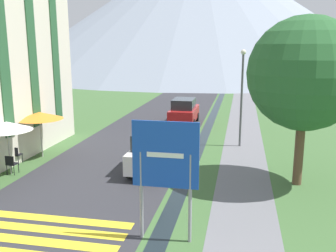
{
  "coord_description": "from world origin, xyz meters",
  "views": [
    {
      "loc": [
        3.36,
        -5.17,
        5.51
      ],
      "look_at": [
        0.37,
        10.0,
        2.16
      ],
      "focal_mm": 40.0,
      "sensor_mm": 36.0,
      "label": 1
    }
  ],
  "objects_px": {
    "parked_car_near": "(153,151)",
    "streetlamp": "(242,90)",
    "cafe_chair_middle": "(11,163)",
    "cafe_umbrella_middle_white": "(7,126)",
    "road_sign": "(165,164)",
    "cafe_umbrella_rear_orange": "(40,116)",
    "parked_car_far": "(184,111)",
    "cafe_chair_far_right": "(16,154)",
    "tree_by_path": "(305,74)"
  },
  "relations": [
    {
      "from": "parked_car_near",
      "to": "parked_car_far",
      "type": "height_order",
      "value": "same"
    },
    {
      "from": "road_sign",
      "to": "cafe_umbrella_rear_orange",
      "type": "relative_size",
      "value": 1.53
    },
    {
      "from": "road_sign",
      "to": "cafe_chair_middle",
      "type": "bearing_deg",
      "value": 151.48
    },
    {
      "from": "parked_car_near",
      "to": "cafe_chair_far_right",
      "type": "xyz_separation_m",
      "value": [
        -6.54,
        -0.46,
        -0.39
      ]
    },
    {
      "from": "cafe_chair_middle",
      "to": "cafe_umbrella_middle_white",
      "type": "distance_m",
      "value": 1.63
    },
    {
      "from": "cafe_chair_far_right",
      "to": "cafe_umbrella_rear_orange",
      "type": "bearing_deg",
      "value": 91.15
    },
    {
      "from": "parked_car_near",
      "to": "parked_car_far",
      "type": "relative_size",
      "value": 1.01
    },
    {
      "from": "road_sign",
      "to": "parked_car_far",
      "type": "relative_size",
      "value": 0.91
    },
    {
      "from": "parked_car_far",
      "to": "cafe_chair_middle",
      "type": "height_order",
      "value": "parked_car_far"
    },
    {
      "from": "streetlamp",
      "to": "cafe_umbrella_rear_orange",
      "type": "bearing_deg",
      "value": -157.69
    },
    {
      "from": "cafe_chair_middle",
      "to": "tree_by_path",
      "type": "relative_size",
      "value": 0.13
    },
    {
      "from": "parked_car_far",
      "to": "cafe_chair_middle",
      "type": "relative_size",
      "value": 4.54
    },
    {
      "from": "road_sign",
      "to": "cafe_chair_far_right",
      "type": "xyz_separation_m",
      "value": [
        -8.31,
        5.48,
        -1.76
      ]
    },
    {
      "from": "parked_car_far",
      "to": "cafe_umbrella_rear_orange",
      "type": "xyz_separation_m",
      "value": [
        -5.77,
        -9.38,
        1.2
      ]
    },
    {
      "from": "parked_car_far",
      "to": "cafe_chair_middle",
      "type": "distance_m",
      "value": 13.36
    },
    {
      "from": "cafe_umbrella_middle_white",
      "to": "streetlamp",
      "type": "bearing_deg",
      "value": 34.1
    },
    {
      "from": "parked_car_near",
      "to": "streetlamp",
      "type": "relative_size",
      "value": 0.74
    },
    {
      "from": "streetlamp",
      "to": "tree_by_path",
      "type": "bearing_deg",
      "value": -66.98
    },
    {
      "from": "parked_car_near",
      "to": "cafe_chair_far_right",
      "type": "distance_m",
      "value": 6.57
    },
    {
      "from": "cafe_umbrella_rear_orange",
      "to": "streetlamp",
      "type": "relative_size",
      "value": 0.43
    },
    {
      "from": "cafe_chair_middle",
      "to": "cafe_umbrella_middle_white",
      "type": "relative_size",
      "value": 0.36
    },
    {
      "from": "parked_car_far",
      "to": "tree_by_path",
      "type": "bearing_deg",
      "value": -59.85
    },
    {
      "from": "road_sign",
      "to": "cafe_umbrella_middle_white",
      "type": "height_order",
      "value": "road_sign"
    },
    {
      "from": "parked_car_far",
      "to": "cafe_chair_middle",
      "type": "xyz_separation_m",
      "value": [
        -5.71,
        -12.08,
        -0.39
      ]
    },
    {
      "from": "cafe_umbrella_middle_white",
      "to": "tree_by_path",
      "type": "xyz_separation_m",
      "value": [
        12.12,
        1.14,
        2.31
      ]
    },
    {
      "from": "road_sign",
      "to": "cafe_umbrella_middle_white",
      "type": "bearing_deg",
      "value": 151.38
    },
    {
      "from": "road_sign",
      "to": "cafe_chair_middle",
      "type": "distance_m",
      "value": 8.92
    },
    {
      "from": "cafe_chair_middle",
      "to": "parked_car_near",
      "type": "bearing_deg",
      "value": -1.38
    },
    {
      "from": "tree_by_path",
      "to": "cafe_chair_far_right",
      "type": "bearing_deg",
      "value": 179.54
    },
    {
      "from": "cafe_umbrella_rear_orange",
      "to": "cafe_chair_far_right",
      "type": "bearing_deg",
      "value": -112.33
    },
    {
      "from": "cafe_umbrella_rear_orange",
      "to": "parked_car_near",
      "type": "bearing_deg",
      "value": -8.77
    },
    {
      "from": "parked_car_near",
      "to": "tree_by_path",
      "type": "relative_size",
      "value": 0.59
    },
    {
      "from": "parked_car_far",
      "to": "tree_by_path",
      "type": "height_order",
      "value": "tree_by_path"
    },
    {
      "from": "parked_car_far",
      "to": "cafe_umbrella_rear_orange",
      "type": "height_order",
      "value": "cafe_umbrella_rear_orange"
    },
    {
      "from": "parked_car_far",
      "to": "cafe_umbrella_rear_orange",
      "type": "bearing_deg",
      "value": -121.6
    },
    {
      "from": "road_sign",
      "to": "streetlamp",
      "type": "relative_size",
      "value": 0.66
    },
    {
      "from": "streetlamp",
      "to": "cafe_chair_far_right",
      "type": "bearing_deg",
      "value": -152.44
    },
    {
      "from": "cafe_umbrella_middle_white",
      "to": "streetlamp",
      "type": "height_order",
      "value": "streetlamp"
    },
    {
      "from": "road_sign",
      "to": "parked_car_far",
      "type": "height_order",
      "value": "road_sign"
    },
    {
      "from": "road_sign",
      "to": "tree_by_path",
      "type": "bearing_deg",
      "value": 51.11
    },
    {
      "from": "cafe_umbrella_rear_orange",
      "to": "streetlamp",
      "type": "xyz_separation_m",
      "value": [
        9.75,
        4.0,
        1.02
      ]
    },
    {
      "from": "cafe_chair_far_right",
      "to": "tree_by_path",
      "type": "xyz_separation_m",
      "value": [
        12.65,
        -0.1,
        3.93
      ]
    },
    {
      "from": "streetlamp",
      "to": "tree_by_path",
      "type": "relative_size",
      "value": 0.8
    },
    {
      "from": "parked_car_near",
      "to": "cafe_chair_middle",
      "type": "bearing_deg",
      "value": -163.32
    },
    {
      "from": "streetlamp",
      "to": "road_sign",
      "type": "bearing_deg",
      "value": -100.48
    },
    {
      "from": "parked_car_far",
      "to": "tree_by_path",
      "type": "distance_m",
      "value": 13.06
    },
    {
      "from": "road_sign",
      "to": "cafe_umbrella_rear_orange",
      "type": "bearing_deg",
      "value": 138.42
    },
    {
      "from": "cafe_chair_middle",
      "to": "streetlamp",
      "type": "bearing_deg",
      "value": 16.56
    },
    {
      "from": "parked_car_far",
      "to": "cafe_chair_far_right",
      "type": "bearing_deg",
      "value": -120.49
    },
    {
      "from": "road_sign",
      "to": "cafe_umbrella_rear_orange",
      "type": "height_order",
      "value": "road_sign"
    }
  ]
}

